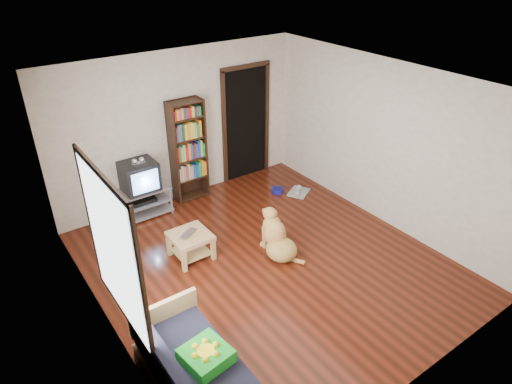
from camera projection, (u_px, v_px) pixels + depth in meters
ground at (267, 263)px, 6.58m from camera, size 5.00×5.00×0.00m
ceiling at (269, 86)px, 5.30m from camera, size 5.00×5.00×0.00m
wall_back at (179, 127)px, 7.71m from camera, size 4.50×0.00×4.50m
wall_front at (432, 289)px, 4.17m from camera, size 4.50×0.00×4.50m
wall_left at (97, 243)px, 4.80m from camera, size 0.00×5.00×5.00m
wall_right at (384, 144)px, 7.08m from camera, size 0.00×5.00×5.00m
green_cushion at (206, 356)px, 4.51m from camera, size 0.49×0.49×0.15m
laptop at (191, 235)px, 6.49m from camera, size 0.35×0.31×0.02m
dog_bowl at (278, 190)px, 8.38m from camera, size 0.22×0.22×0.08m
grey_rag at (299, 192)px, 8.36m from camera, size 0.51×0.48×0.03m
window at (113, 250)px, 4.35m from camera, size 0.03×1.46×1.70m
doorway at (246, 121)px, 8.47m from camera, size 1.03×0.05×2.19m
tv_stand at (143, 201)px, 7.58m from camera, size 0.90×0.45×0.50m
crt_tv at (139, 175)px, 7.37m from camera, size 0.55×0.52×0.58m
bookshelf at (188, 146)px, 7.77m from camera, size 0.60×0.30×1.80m
sofa at (200, 382)px, 4.52m from camera, size 0.80×1.80×0.80m
coffee_table at (190, 241)px, 6.57m from camera, size 0.55×0.55×0.40m
dog at (277, 238)px, 6.66m from camera, size 0.47×0.87×0.71m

